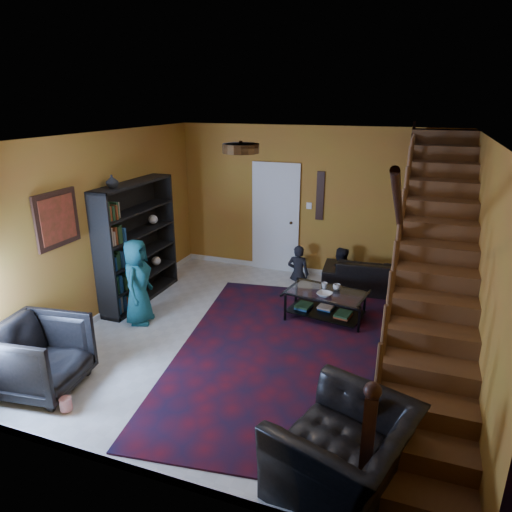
% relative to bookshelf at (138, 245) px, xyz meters
% --- Properties ---
extents(floor, '(5.50, 5.50, 0.00)m').
position_rel_bookshelf_xyz_m(floor, '(2.40, -0.60, -0.96)').
color(floor, beige).
rests_on(floor, ground).
extents(room, '(5.50, 5.50, 5.50)m').
position_rel_bookshelf_xyz_m(room, '(1.07, 0.73, -0.91)').
color(room, '#A95C25').
rests_on(room, ground).
extents(staircase, '(0.95, 5.02, 3.18)m').
position_rel_bookshelf_xyz_m(staircase, '(4.53, -0.60, 0.43)').
color(staircase, brown).
rests_on(staircase, floor).
extents(bookshelf, '(0.35, 1.80, 2.00)m').
position_rel_bookshelf_xyz_m(bookshelf, '(0.00, 0.00, 0.00)').
color(bookshelf, black).
rests_on(bookshelf, floor).
extents(door, '(0.82, 0.05, 2.05)m').
position_rel_bookshelf_xyz_m(door, '(1.70, 2.12, 0.06)').
color(door, silver).
rests_on(door, floor).
extents(framed_picture, '(0.04, 0.74, 0.74)m').
position_rel_bookshelf_xyz_m(framed_picture, '(-0.17, -1.50, 0.79)').
color(framed_picture, maroon).
rests_on(framed_picture, room).
extents(wall_hanging, '(0.14, 0.03, 0.90)m').
position_rel_bookshelf_xyz_m(wall_hanging, '(2.55, 2.13, 0.59)').
color(wall_hanging, black).
rests_on(wall_hanging, room).
extents(ceiling_fixture, '(0.40, 0.40, 0.10)m').
position_rel_bookshelf_xyz_m(ceiling_fixture, '(2.40, -1.40, 1.78)').
color(ceiling_fixture, '#3F2814').
rests_on(ceiling_fixture, room).
extents(rug, '(4.41, 4.88, 0.02)m').
position_rel_bookshelf_xyz_m(rug, '(3.31, -0.80, -0.95)').
color(rug, '#430C16').
rests_on(rug, floor).
extents(sofa, '(2.10, 0.96, 0.59)m').
position_rel_bookshelf_xyz_m(sofa, '(3.81, 1.70, -0.67)').
color(sofa, black).
rests_on(sofa, floor).
extents(armchair_left, '(1.05, 1.03, 0.85)m').
position_rel_bookshelf_xyz_m(armchair_left, '(0.35, -2.59, -0.54)').
color(armchair_left, black).
rests_on(armchair_left, floor).
extents(armchair_right, '(1.34, 1.44, 0.77)m').
position_rel_bookshelf_xyz_m(armchair_right, '(3.90, -2.85, -0.58)').
color(armchair_right, black).
rests_on(armchair_right, floor).
extents(person_adult_a, '(0.42, 0.28, 1.13)m').
position_rel_bookshelf_xyz_m(person_adult_a, '(2.28, 1.75, -0.85)').
color(person_adult_a, black).
rests_on(person_adult_a, sofa).
extents(person_adult_b, '(0.58, 0.46, 1.17)m').
position_rel_bookshelf_xyz_m(person_adult_b, '(3.06, 1.75, -0.83)').
color(person_adult_b, black).
rests_on(person_adult_b, sofa).
extents(person_child, '(0.55, 0.72, 1.32)m').
position_rel_bookshelf_xyz_m(person_child, '(0.45, -0.74, -0.31)').
color(person_child, '#19555F').
rests_on(person_child, armchair_left).
extents(coffee_table, '(1.27, 0.87, 0.45)m').
position_rel_bookshelf_xyz_m(coffee_table, '(3.10, 0.32, -0.71)').
color(coffee_table, black).
rests_on(coffee_table, floor).
extents(cup_a, '(0.16, 0.16, 0.09)m').
position_rel_bookshelf_xyz_m(cup_a, '(3.23, 0.46, -0.47)').
color(cup_a, '#999999').
rests_on(cup_a, coffee_table).
extents(cup_b, '(0.11, 0.11, 0.09)m').
position_rel_bookshelf_xyz_m(cup_b, '(3.04, 0.46, -0.47)').
color(cup_b, '#999999').
rests_on(cup_b, coffee_table).
extents(bowl, '(0.27, 0.27, 0.05)m').
position_rel_bookshelf_xyz_m(bowl, '(3.10, 0.16, -0.49)').
color(bowl, '#999999').
rests_on(bowl, coffee_table).
extents(vase, '(0.18, 0.18, 0.19)m').
position_rel_bookshelf_xyz_m(vase, '(-0.00, -0.50, 1.13)').
color(vase, '#999999').
rests_on(vase, bookshelf).
extents(popcorn_bucket, '(0.17, 0.17, 0.15)m').
position_rel_bookshelf_xyz_m(popcorn_bucket, '(0.89, -2.85, -0.87)').
color(popcorn_bucket, red).
rests_on(popcorn_bucket, rug).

